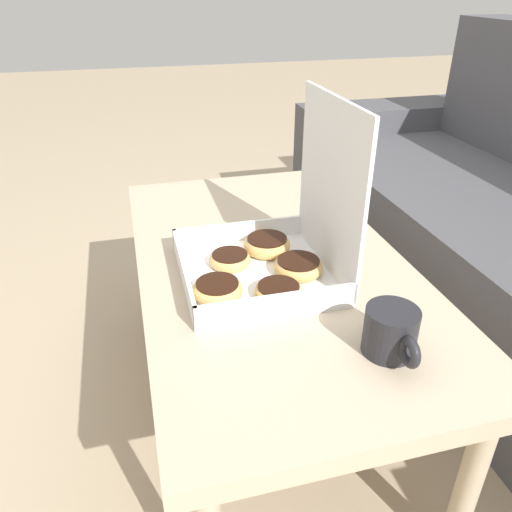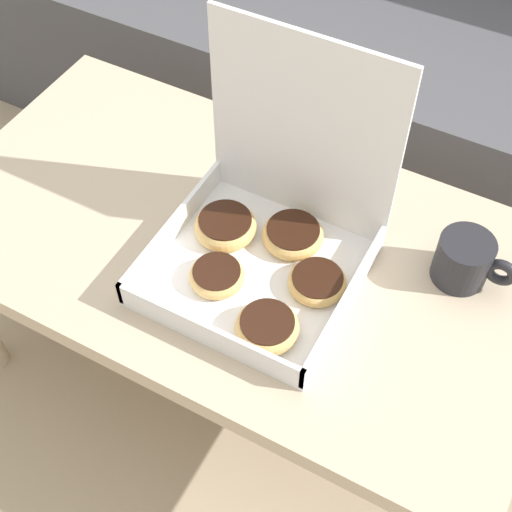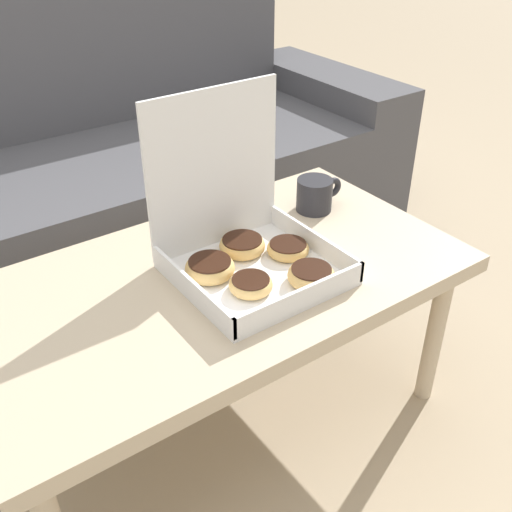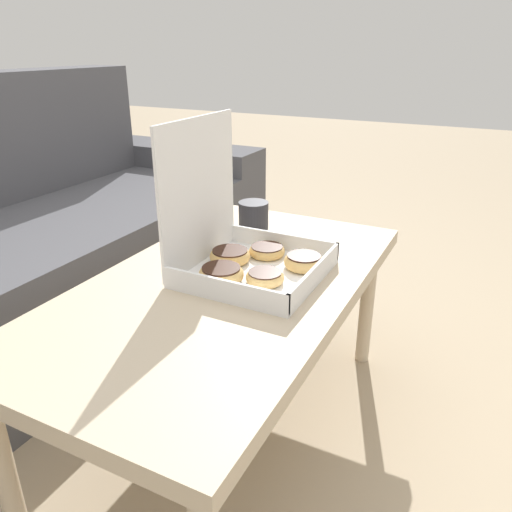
{
  "view_description": "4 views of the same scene",
  "coord_description": "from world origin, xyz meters",
  "px_view_note": "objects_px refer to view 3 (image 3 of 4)",
  "views": [
    {
      "loc": [
        0.96,
        -0.39,
        1.02
      ],
      "look_at": [
        0.07,
        -0.16,
        0.5
      ],
      "focal_mm": 35.0,
      "sensor_mm": 36.0,
      "label": 1
    },
    {
      "loc": [
        0.4,
        -0.78,
        1.4
      ],
      "look_at": [
        0.07,
        -0.16,
        0.5
      ],
      "focal_mm": 50.0,
      "sensor_mm": 36.0,
      "label": 2
    },
    {
      "loc": [
        -0.55,
        -1.03,
        1.19
      ],
      "look_at": [
        0.07,
        -0.16,
        0.5
      ],
      "focal_mm": 42.0,
      "sensor_mm": 36.0,
      "label": 3
    },
    {
      "loc": [
        -0.93,
        -0.66,
        0.98
      ],
      "look_at": [
        0.07,
        -0.16,
        0.5
      ],
      "focal_mm": 35.0,
      "sensor_mm": 36.0,
      "label": 4
    }
  ],
  "objects_px": {
    "coffee_table": "(218,291)",
    "coffee_mug": "(314,194)",
    "couch": "(74,188)",
    "pastry_box": "(248,245)"
  },
  "relations": [
    {
      "from": "coffee_table",
      "to": "coffee_mug",
      "type": "relative_size",
      "value": 8.15
    },
    {
      "from": "coffee_table",
      "to": "coffee_mug",
      "type": "xyz_separation_m",
      "value": [
        0.37,
        0.11,
        0.09
      ]
    },
    {
      "from": "coffee_table",
      "to": "coffee_mug",
      "type": "height_order",
      "value": "coffee_mug"
    },
    {
      "from": "couch",
      "to": "pastry_box",
      "type": "bearing_deg",
      "value": -85.56
    },
    {
      "from": "couch",
      "to": "coffee_table",
      "type": "relative_size",
      "value": 2.15
    },
    {
      "from": "couch",
      "to": "coffee_mug",
      "type": "xyz_separation_m",
      "value": [
        0.37,
        -0.79,
        0.19
      ]
    },
    {
      "from": "coffee_mug",
      "to": "couch",
      "type": "bearing_deg",
      "value": 114.96
    },
    {
      "from": "pastry_box",
      "to": "coffee_mug",
      "type": "distance_m",
      "value": 0.32
    },
    {
      "from": "couch",
      "to": "pastry_box",
      "type": "distance_m",
      "value": 0.94
    },
    {
      "from": "pastry_box",
      "to": "couch",
      "type": "bearing_deg",
      "value": 94.44
    }
  ]
}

